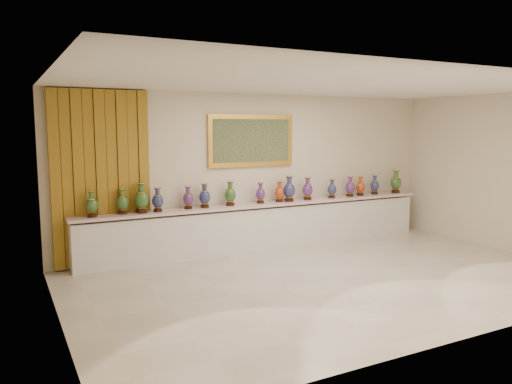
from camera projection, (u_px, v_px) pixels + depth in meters
The scene contains 19 objects.
ground at pixel (334, 279), 7.80m from camera, with size 8.00×8.00×0.00m, color beige.
room at pixel (128, 172), 8.56m from camera, with size 8.00×8.00×8.00m.
counter at pixel (264, 226), 9.74m from camera, with size 7.28×0.48×0.90m.
vase_0 at pixel (92, 205), 8.13m from camera, with size 0.27×0.27×0.44m.
vase_1 at pixel (122, 202), 8.41m from camera, with size 0.27×0.27×0.44m.
vase_2 at pixel (142, 199), 8.52m from camera, with size 0.28×0.28×0.52m.
vase_3 at pixel (158, 201), 8.66m from camera, with size 0.26×0.26×0.42m.
vase_4 at pixel (188, 199), 8.95m from camera, with size 0.21×0.21×0.41m.
vase_5 at pixel (205, 197), 9.09m from camera, with size 0.23×0.23×0.45m.
vase_6 at pixel (230, 195), 9.33m from camera, with size 0.24×0.24×0.46m.
vase_7 at pixel (260, 194), 9.62m from camera, with size 0.23×0.23×0.40m.
vase_8 at pixel (279, 193), 9.79m from camera, with size 0.23×0.23×0.41m.
vase_9 at pixel (289, 190), 9.85m from camera, with size 0.31×0.31×0.51m.
vase_10 at pixel (308, 190), 10.07m from camera, with size 0.25×0.25×0.46m.
vase_11 at pixel (332, 189), 10.35m from camera, with size 0.23×0.23×0.40m.
vase_12 at pixel (350, 187), 10.56m from camera, with size 0.24×0.24×0.43m.
vase_13 at pixel (360, 187), 10.70m from camera, with size 0.24×0.24×0.42m.
vase_14 at pixel (375, 186), 10.92m from camera, with size 0.21×0.21×0.42m.
vase_15 at pixel (396, 183), 11.13m from camera, with size 0.24×0.24×0.52m.
Camera 1 is at (-4.57, -6.14, 2.35)m, focal length 35.00 mm.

